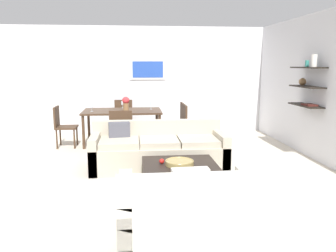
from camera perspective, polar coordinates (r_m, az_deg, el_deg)
The scene contains 18 objects.
ground_plane at distance 5.75m, azimuth -1.93°, elevation -7.76°, with size 18.00×18.00×0.00m, color beige.
back_wall_unit at distance 9.03m, azimuth -1.57°, elevation 7.48°, with size 8.40×0.09×2.70m.
right_wall_shelf_unit at distance 6.96m, azimuth 23.50°, elevation 5.86°, with size 0.34×8.20×2.70m.
sofa_beige at distance 6.00m, azimuth -1.61°, elevation -4.11°, with size 2.28×0.90×0.78m.
loveseat_white at distance 3.68m, azimuth 3.75°, elevation -13.50°, with size 1.47×0.90×0.78m.
coffee_table at distance 5.00m, azimuth 1.92°, elevation -8.26°, with size 1.04×0.92×0.38m.
decorative_bowl at distance 4.87m, azimuth 1.89°, elevation -5.96°, with size 0.40×0.40×0.07m.
apple_on_coffee_table at distance 4.93m, azimuth -1.03°, elevation -5.77°, with size 0.07×0.07×0.07m, color red.
dining_table at distance 7.83m, azimuth -7.49°, elevation 2.07°, with size 1.72×1.02×0.75m.
dining_chair_foot at distance 6.95m, azimuth -7.68°, elevation -0.43°, with size 0.44×0.44×0.88m.
dining_chair_left_near at distance 7.78m, azimuth -16.88°, elevation 0.33°, with size 0.44×0.44×0.88m.
dining_chair_right_far at distance 8.14m, azimuth 1.53°, elevation 1.19°, with size 0.44×0.44×0.88m.
dining_chair_right_near at distance 7.69m, azimuth 1.96°, elevation 0.66°, with size 0.44×0.44×0.88m.
dining_chair_head at distance 8.76m, azimuth -7.29°, elevation 1.75°, with size 0.44×0.44×0.88m.
wine_glass_right_far at distance 7.94m, azimuth -2.80°, elevation 3.58°, with size 0.06×0.06×0.16m.
wine_glass_head at distance 8.26m, azimuth -7.43°, elevation 3.74°, with size 0.06×0.06×0.16m.
wine_glass_left_near at distance 7.73m, azimuth -12.37°, elevation 3.19°, with size 0.06×0.06×0.17m.
centerpiece_vase at distance 7.74m, azimuth -6.90°, elevation 3.76°, with size 0.16×0.16×0.31m.
Camera 1 is at (-0.35, -5.47, 1.76)m, focal length 37.31 mm.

